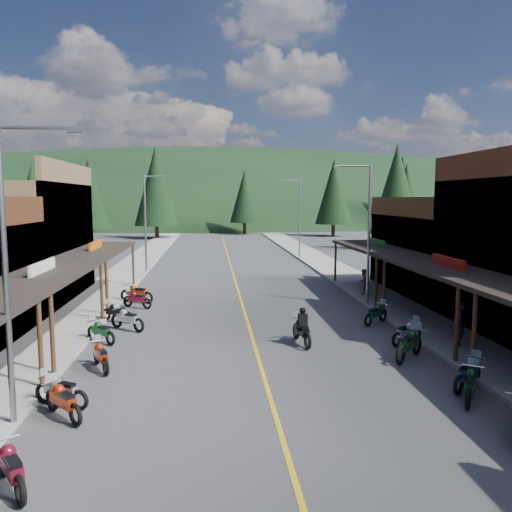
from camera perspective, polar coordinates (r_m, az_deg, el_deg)
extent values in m
plane|color=#38383A|center=(20.36, 0.04, -10.89)|extent=(220.00, 220.00, 0.00)
cube|color=gold|center=(39.85, -2.58, -2.22)|extent=(0.15, 90.00, 0.01)
cube|color=gray|center=(40.40, -15.01, -2.22)|extent=(3.40, 94.00, 0.15)
cube|color=gray|center=(41.15, 9.62, -1.93)|extent=(3.40, 94.00, 0.15)
cylinder|color=#472D19|center=(17.46, -23.43, -9.30)|extent=(0.16, 0.16, 3.00)
cube|color=#3F2111|center=(22.85, -26.67, -1.70)|extent=(0.30, 9.00, 6.20)
cube|color=black|center=(22.37, -23.20, -1.95)|extent=(3.20, 9.00, 0.18)
cylinder|color=#472D19|center=(18.56, -22.27, -8.31)|extent=(0.16, 0.16, 3.00)
cylinder|color=#472D19|center=(25.94, -17.23, -3.96)|extent=(0.16, 0.16, 3.00)
cube|color=silver|center=(22.34, -23.22, -1.45)|extent=(0.12, 3.00, 0.70)
cube|color=brown|center=(33.09, -26.86, 1.35)|extent=(8.00, 10.20, 7.00)
cube|color=brown|center=(31.83, -20.46, 2.55)|extent=(0.30, 10.20, 8.20)
cube|color=black|center=(31.56, -17.84, 0.62)|extent=(3.20, 10.20, 0.18)
cylinder|color=#472D19|center=(27.09, -16.70, -3.49)|extent=(0.16, 0.16, 3.00)
cylinder|color=#472D19|center=(35.85, -13.85, -0.99)|extent=(0.16, 0.16, 3.00)
cube|color=#CC590C|center=(31.55, -17.86, 0.98)|extent=(0.12, 3.00, 0.70)
cylinder|color=#472D19|center=(18.86, 23.66, -8.15)|extent=(0.16, 0.16, 3.00)
cube|color=#562B19|center=(24.26, 24.27, 1.24)|extent=(0.30, 9.00, 8.20)
cube|color=black|center=(23.70, 21.09, -1.41)|extent=(3.20, 9.00, 0.18)
cylinder|color=#472D19|center=(19.88, 21.98, -7.32)|extent=(0.16, 0.16, 3.00)
cylinder|color=#472D19|center=(26.90, 14.40, -3.49)|extent=(0.16, 0.16, 3.00)
cube|color=#B2140F|center=(23.68, 21.11, -0.93)|extent=(0.12, 3.00, 0.70)
cube|color=#4C2D16|center=(34.64, 21.93, 0.13)|extent=(8.00, 10.20, 5.00)
cube|color=#4C2D16|center=(33.01, 16.01, 1.10)|extent=(0.30, 10.20, 6.20)
cube|color=black|center=(32.52, 13.62, 0.92)|extent=(3.20, 10.20, 0.18)
cylinder|color=#472D19|center=(28.01, 13.58, -3.07)|extent=(0.16, 0.16, 3.00)
cylinder|color=#472D19|center=(36.55, 9.06, -0.74)|extent=(0.16, 0.16, 3.00)
cube|color=#14591E|center=(32.50, 13.63, 1.27)|extent=(0.12, 3.00, 0.70)
cylinder|color=gray|center=(14.52, -26.70, -2.51)|extent=(0.16, 0.16, 8.00)
cylinder|color=gray|center=(14.13, -23.66, 13.29)|extent=(2.00, 0.10, 0.10)
cube|color=gray|center=(13.88, -20.03, 13.37)|extent=(0.35, 0.18, 0.12)
cylinder|color=gray|center=(41.73, -12.54, 3.54)|extent=(0.16, 0.16, 8.00)
cylinder|color=gray|center=(41.60, -11.29, 8.94)|extent=(2.00, 0.10, 0.10)
cube|color=gray|center=(41.51, -10.04, 8.90)|extent=(0.35, 0.18, 0.12)
cylinder|color=gray|center=(28.81, 12.77, 2.22)|extent=(0.16, 0.16, 8.00)
cylinder|color=gray|center=(28.50, 11.03, 10.07)|extent=(2.00, 0.10, 0.10)
cube|color=gray|center=(28.26, 9.24, 10.03)|extent=(0.35, 0.18, 0.12)
cylinder|color=gray|center=(50.17, 5.02, 4.16)|extent=(0.16, 0.16, 8.00)
cylinder|color=gray|center=(49.99, 3.92, 8.64)|extent=(2.00, 0.10, 0.10)
cube|color=gray|center=(49.85, 2.89, 8.59)|extent=(0.35, 0.18, 0.12)
ellipsoid|color=black|center=(154.47, -4.53, 4.32)|extent=(310.00, 140.00, 60.00)
cylinder|color=black|center=(92.20, -19.15, 3.06)|extent=(0.60, 0.60, 2.00)
cone|color=black|center=(92.07, -19.30, 6.95)|extent=(5.88, 5.88, 10.50)
cylinder|color=black|center=(77.94, -11.24, 2.72)|extent=(0.60, 0.60, 2.00)
cone|color=black|center=(77.79, -11.36, 7.87)|extent=(6.72, 6.72, 12.00)
cylinder|color=black|center=(85.68, -1.31, 3.18)|extent=(0.60, 0.60, 2.00)
cone|color=black|center=(85.53, -1.32, 6.87)|extent=(5.04, 5.04, 9.00)
cylinder|color=black|center=(81.92, 8.81, 2.95)|extent=(0.60, 0.60, 2.00)
cone|color=black|center=(81.77, 8.89, 7.33)|extent=(5.88, 5.88, 10.50)
cylinder|color=black|center=(98.22, 16.21, 3.36)|extent=(0.60, 0.60, 2.00)
cone|color=black|center=(98.11, 16.35, 7.45)|extent=(6.72, 6.72, 12.00)
cylinder|color=black|center=(96.19, 24.64, 2.96)|extent=(0.60, 0.60, 2.00)
cone|color=black|center=(96.05, 24.80, 6.23)|extent=(5.04, 5.04, 9.00)
cylinder|color=black|center=(100.15, -22.78, 3.17)|extent=(0.60, 0.60, 2.00)
cone|color=black|center=(100.02, -22.94, 6.74)|extent=(5.88, 5.88, 10.50)
cylinder|color=black|center=(62.90, -23.93, 1.37)|extent=(0.60, 0.60, 2.00)
cone|color=black|center=(62.69, -24.14, 5.93)|extent=(4.48, 4.48, 8.00)
cylinder|color=black|center=(69.49, 16.61, 2.11)|extent=(0.60, 0.60, 2.00)
cone|color=black|center=(69.30, 16.76, 6.56)|extent=(4.93, 4.93, 8.80)
cylinder|color=black|center=(71.39, -18.32, 2.16)|extent=(0.60, 0.60, 2.00)
cone|color=black|center=(71.21, -18.49, 6.82)|extent=(5.38, 5.38, 9.60)
cylinder|color=black|center=(61.54, 15.56, 1.60)|extent=(0.60, 0.60, 2.00)
cone|color=black|center=(61.34, 15.74, 7.37)|extent=(5.82, 5.82, 10.40)
imported|color=#221C2B|center=(22.05, 22.17, -7.15)|extent=(0.62, 0.77, 1.83)
imported|color=brown|center=(32.05, 12.17, -2.86)|extent=(0.88, 0.77, 1.57)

